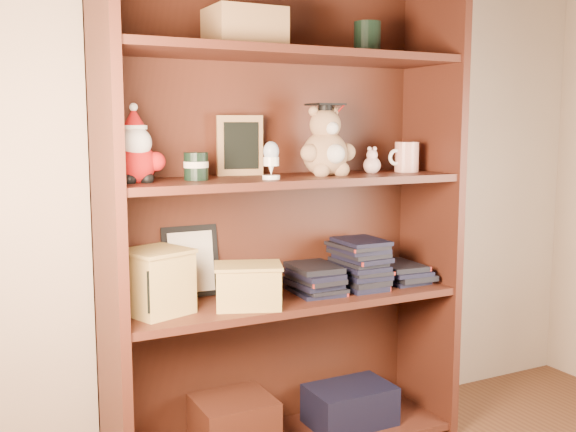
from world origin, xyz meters
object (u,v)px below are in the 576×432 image
bookcase (280,226)px  treats_box (157,281)px  grad_teddy_bear (326,147)px  teacher_mug (406,157)px

bookcase → treats_box: (-0.44, -0.05, -0.13)m
bookcase → grad_teddy_bear: 0.31m
teacher_mug → bookcase: bearing=173.9°
grad_teddy_bear → teacher_mug: grad_teddy_bear is taller
bookcase → grad_teddy_bear: size_ratio=6.54×
bookcase → treats_box: bookcase is taller
grad_teddy_bear → treats_box: grad_teddy_bear is taller
grad_teddy_bear → teacher_mug: (0.33, 0.01, -0.04)m
bookcase → teacher_mug: bookcase is taller
grad_teddy_bear → bookcase: bearing=157.7°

